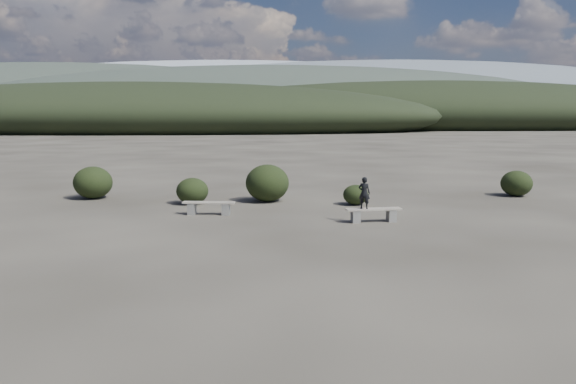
{
  "coord_description": "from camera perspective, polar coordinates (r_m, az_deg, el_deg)",
  "views": [
    {
      "loc": [
        -1.15,
        -11.35,
        3.18
      ],
      "look_at": [
        -0.69,
        3.5,
        1.1
      ],
      "focal_mm": 35.0,
      "sensor_mm": 36.0,
      "label": 1
    }
  ],
  "objects": [
    {
      "name": "mountain_ridges",
      "position": [
        350.56,
        -2.85,
        9.21
      ],
      "size": [
        500.0,
        400.0,
        56.0
      ],
      "color": "black",
      "rests_on": "ground"
    },
    {
      "name": "shrub_a",
      "position": [
        20.15,
        -9.69,
        0.11
      ],
      "size": [
        1.14,
        1.14,
        0.93
      ],
      "primitive_type": "ellipsoid",
      "color": "black",
      "rests_on": "ground"
    },
    {
      "name": "shrub_f",
      "position": [
        22.35,
        -19.2,
        0.91
      ],
      "size": [
        1.44,
        1.44,
        1.21
      ],
      "primitive_type": "ellipsoid",
      "color": "black",
      "rests_on": "ground"
    },
    {
      "name": "ground",
      "position": [
        11.85,
        3.91,
        -7.62
      ],
      "size": [
        1200.0,
        1200.0,
        0.0
      ],
      "primitive_type": "plane",
      "color": "#2D2923",
      "rests_on": "ground"
    },
    {
      "name": "shrub_c",
      "position": [
        19.81,
        6.89,
        -0.29
      ],
      "size": [
        0.89,
        0.89,
        0.71
      ],
      "primitive_type": "ellipsoid",
      "color": "black",
      "rests_on": "ground"
    },
    {
      "name": "bench_left",
      "position": [
        17.95,
        -8.05,
        -1.51
      ],
      "size": [
        1.67,
        0.5,
        0.41
      ],
      "rotation": [
        0.0,
        0.0,
        -0.1
      ],
      "color": "slate",
      "rests_on": "ground"
    },
    {
      "name": "seated_person",
      "position": [
        16.56,
        7.75,
        -0.08
      ],
      "size": [
        0.4,
        0.34,
        0.94
      ],
      "primitive_type": "imported",
      "rotation": [
        0.0,
        0.0,
        2.75
      ],
      "color": "black",
      "rests_on": "bench_right"
    },
    {
      "name": "shrub_b",
      "position": [
        20.41,
        -2.11,
        0.92
      ],
      "size": [
        1.58,
        1.58,
        1.35
      ],
      "primitive_type": "ellipsoid",
      "color": "black",
      "rests_on": "ground"
    },
    {
      "name": "bench_right",
      "position": [
        16.75,
        8.69,
        -2.2
      ],
      "size": [
        1.68,
        0.54,
        0.41
      ],
      "rotation": [
        0.0,
        0.0,
        0.12
      ],
      "color": "slate",
      "rests_on": "ground"
    },
    {
      "name": "shrub_e",
      "position": [
        23.5,
        22.2,
        0.82
      ],
      "size": [
        1.19,
        1.19,
        0.99
      ],
      "primitive_type": "ellipsoid",
      "color": "black",
      "rests_on": "ground"
    }
  ]
}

